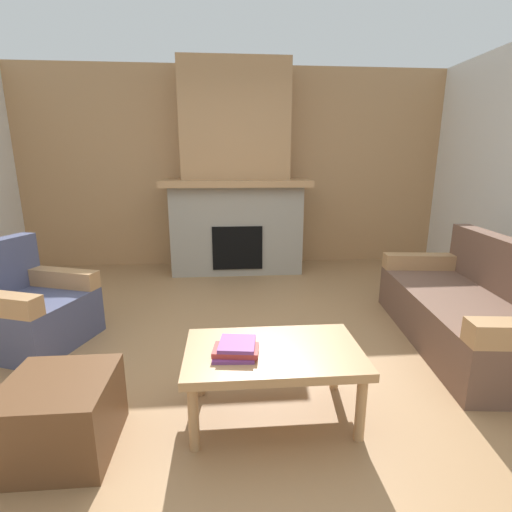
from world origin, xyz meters
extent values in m
plane|color=#9E754C|center=(0.00, 0.00, 0.00)|extent=(9.00, 9.00, 0.00)
cube|color=tan|center=(0.00, 3.00, 1.35)|extent=(6.00, 0.12, 2.70)
cube|color=gray|center=(0.00, 2.59, 0.57)|extent=(1.70, 0.70, 1.15)
cube|color=black|center=(0.00, 2.26, 0.38)|extent=(0.64, 0.08, 0.56)
cube|color=tan|center=(0.00, 2.54, 1.19)|extent=(1.90, 0.82, 0.08)
cube|color=tan|center=(0.00, 2.69, 1.97)|extent=(1.40, 0.50, 1.47)
cube|color=brown|center=(1.79, 0.25, 0.20)|extent=(1.04, 1.88, 0.40)
cube|color=tan|center=(1.88, 1.07, 0.48)|extent=(0.85, 0.25, 0.15)
cube|color=#474C6B|center=(-1.72, 0.51, 0.20)|extent=(0.97, 0.97, 0.40)
cube|color=tan|center=(-1.62, 0.81, 0.48)|extent=(0.76, 0.38, 0.15)
cube|color=tan|center=(0.11, -0.53, 0.41)|extent=(1.00, 0.60, 0.05)
cylinder|color=tan|center=(-0.33, -0.77, 0.19)|extent=(0.06, 0.06, 0.38)
cylinder|color=tan|center=(0.55, -0.77, 0.19)|extent=(0.06, 0.06, 0.38)
cylinder|color=tan|center=(-0.33, -0.29, 0.19)|extent=(0.06, 0.06, 0.38)
cylinder|color=tan|center=(0.55, -0.29, 0.19)|extent=(0.06, 0.06, 0.38)
cube|color=brown|center=(-1.00, -0.72, 0.20)|extent=(0.52, 0.52, 0.40)
cube|color=#7A3D84|center=(-0.11, -0.59, 0.44)|extent=(0.24, 0.20, 0.02)
cube|color=#B23833|center=(-0.10, -0.59, 0.46)|extent=(0.26, 0.18, 0.03)
cube|color=#7A3D84|center=(-0.09, -0.57, 0.49)|extent=(0.22, 0.23, 0.02)
camera|label=1|loc=(-0.14, -2.44, 1.47)|focal=26.23mm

